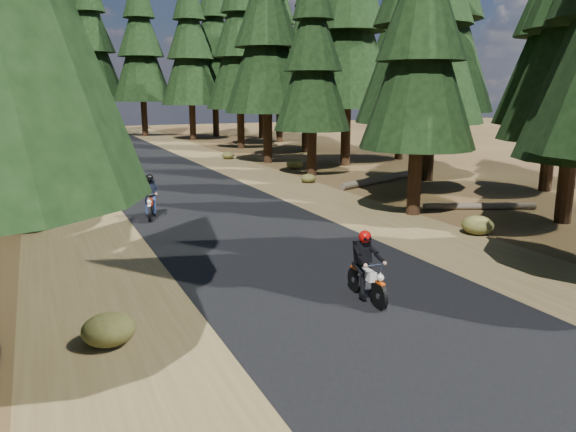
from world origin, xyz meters
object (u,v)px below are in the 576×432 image
object	(u,v)px
log_near	(377,180)
rider_lead	(367,278)
rider_follow	(150,204)
log_far	(480,206)

from	to	relation	value
log_near	rider_lead	distance (m)	14.99
rider_lead	rider_follow	distance (m)	9.66
log_far	rider_follow	size ratio (longest dim) A/B	2.34
log_near	log_far	distance (m)	6.48
log_far	rider_follow	bearing A→B (deg)	-174.20
log_near	rider_follow	xyz separation A→B (m)	(-10.89, -3.10, 0.33)
rider_lead	log_far	bearing A→B (deg)	-141.28
log_near	rider_follow	distance (m)	11.33
log_far	rider_follow	xyz separation A→B (m)	(-10.98, 3.37, 0.37)
log_far	rider_lead	distance (m)	10.35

